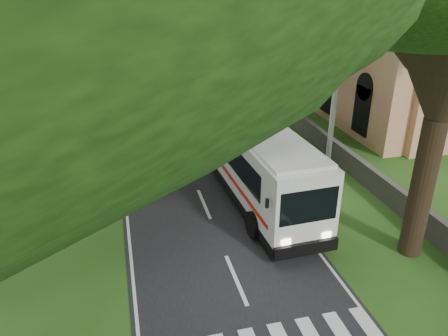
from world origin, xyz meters
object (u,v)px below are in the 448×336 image
object	(u,v)px
pole_far	(185,26)
distant_car_a	(122,60)
distant_car_b	(131,42)
coach_bus	(249,152)
pole_mid	(223,53)
distant_car_c	(146,37)
pole_near	(331,130)
pedestrian	(46,167)
church	(383,47)

from	to	relation	value
pole_far	distant_car_a	xyz separation A→B (m)	(-8.19, -2.16, -3.51)
distant_car_a	distant_car_b	world-z (taller)	distant_car_b
pole_far	coach_bus	xyz separation A→B (m)	(-2.80, -36.80, -2.07)
pole_mid	distant_car_a	size ratio (longest dim) A/B	2.14
distant_car_a	distant_car_c	bearing A→B (deg)	-103.75
coach_bus	distant_car_a	bearing A→B (deg)	96.04
coach_bus	pole_far	bearing A→B (deg)	82.86
pole_near	distant_car_b	distance (m)	51.87
distant_car_c	distant_car_b	bearing A→B (deg)	71.95
pedestrian	pole_near	bearing A→B (deg)	-122.25
church	distant_car_a	distance (m)	30.61
pole_near	distant_car_a	size ratio (longest dim) A/B	2.14
church	pole_mid	world-z (taller)	church
pole_mid	coach_bus	distance (m)	17.16
pole_near	distant_car_c	xyz separation A→B (m)	(-3.69, 56.90, -3.42)
pole_far	pedestrian	size ratio (longest dim) A/B	4.79
distant_car_c	pedestrian	distance (m)	51.12
church	coach_bus	xyz separation A→B (m)	(-15.17, -12.35, -2.80)
pole_mid	distant_car_b	distance (m)	32.18
pole_far	distant_car_b	world-z (taller)	pole_far
pole_far	coach_bus	bearing A→B (deg)	-94.36
coach_bus	pedestrian	size ratio (longest dim) A/B	8.04
pole_mid	distant_car_a	world-z (taller)	pole_mid
pole_near	pole_mid	world-z (taller)	same
distant_car_a	church	bearing A→B (deg)	132.19
church	coach_bus	distance (m)	19.76
church	distant_car_b	bearing A→B (deg)	117.57
pole_near	distant_car_c	world-z (taller)	pole_near
coach_bus	pedestrian	distance (m)	11.21
church	pole_far	xyz separation A→B (m)	(-12.36, 24.45, -0.73)
pole_mid	distant_car_b	world-z (taller)	pole_mid
pole_near	pole_mid	size ratio (longest dim) A/B	1.00
distant_car_a	distant_car_b	xyz separation A→B (m)	(1.85, 13.53, 0.08)
distant_car_b	pedestrian	distance (m)	45.21
church	pedestrian	bearing A→B (deg)	-161.05
pole_mid	distant_car_a	distance (m)	19.94
pole_mid	pedestrian	size ratio (longest dim) A/B	4.79
pole_near	pole_far	distance (m)	40.00
pole_far	distant_car_b	distance (m)	13.46
pole_near	coach_bus	distance (m)	4.73
distant_car_b	distant_car_a	bearing A→B (deg)	-91.13
church	pedestrian	distance (m)	27.52
distant_car_b	distant_car_c	bearing A→B (deg)	71.10
church	pole_far	distance (m)	27.41
pole_near	distant_car_c	bearing A→B (deg)	93.71
distant_car_b	distant_car_c	size ratio (longest dim) A/B	0.87
church	pedestrian	world-z (taller)	church
pole_far	pole_near	bearing A→B (deg)	-90.00
pole_mid	pedestrian	xyz separation A→B (m)	(-13.37, -13.29, -3.35)
distant_car_b	coach_bus	bearing A→B (deg)	-79.16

